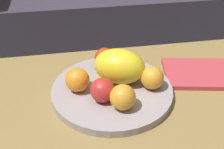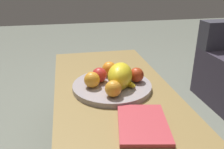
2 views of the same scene
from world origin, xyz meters
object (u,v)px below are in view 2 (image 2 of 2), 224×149
melon_large_front (120,75)px  apple_front (99,75)px  orange_right (109,69)px  apple_left (136,75)px  magazine (143,124)px  banana_bunch (124,80)px  orange_left (113,89)px  fruit_bowl (112,86)px  coffee_table (114,98)px  orange_front (92,80)px

melon_large_front → apple_front: melon_large_front is taller
orange_right → apple_left: bearing=48.7°
orange_right → magazine: orange_right is taller
orange_right → banana_bunch: orange_right is taller
orange_left → magazine: size_ratio=0.29×
melon_large_front → apple_front: bearing=-127.4°
orange_left → fruit_bowl: bearing=170.9°
orange_right → apple_left: size_ratio=1.04×
coffee_table → fruit_bowl: size_ratio=3.22×
fruit_bowl → orange_right: (-0.11, 0.01, 0.05)m
melon_large_front → orange_left: bearing=-29.2°
fruit_bowl → orange_front: size_ratio=5.13×
orange_left → orange_right: orange_right is taller
apple_front → orange_left: bearing=12.6°
orange_front → fruit_bowl: bearing=98.9°
orange_front → apple_left: bearing=94.9°
orange_right → apple_left: orange_right is taller
melon_large_front → apple_front: (-0.07, -0.09, -0.02)m
apple_left → banana_bunch: size_ratio=0.46×
orange_front → magazine: 0.35m
coffee_table → orange_right: bearing=-179.5°
coffee_table → apple_front: apple_front is taller
banana_bunch → magazine: banana_bunch is taller
banana_bunch → magazine: size_ratio=0.63×
melon_large_front → fruit_bowl: bearing=-132.0°
coffee_table → orange_left: size_ratio=16.94×
fruit_bowl → apple_front: 0.08m
apple_left → orange_left: bearing=-48.5°
banana_bunch → orange_right: bearing=-160.1°
melon_large_front → apple_left: (-0.03, 0.09, -0.02)m
apple_left → magazine: bearing=-12.6°
apple_left → coffee_table: bearing=-81.6°
fruit_bowl → orange_front: 0.11m
orange_left → apple_left: size_ratio=1.01×
coffee_table → orange_left: (0.11, -0.03, 0.11)m
melon_large_front → orange_left: size_ratio=2.25×
fruit_bowl → orange_left: (0.12, -0.02, 0.05)m
orange_right → fruit_bowl: bearing=-3.6°
coffee_table → fruit_bowl: (-0.01, -0.01, 0.06)m
coffee_table → fruit_bowl: 0.06m
orange_right → banana_bunch: (0.13, 0.05, -0.01)m
banana_bunch → magazine: bearing=-0.7°
melon_large_front → apple_left: bearing=109.9°
orange_right → magazine: bearing=5.8°
apple_front → melon_large_front: bearing=52.6°
melon_large_front → magazine: (0.29, 0.02, -0.07)m
orange_left → coffee_table: bearing=166.0°
coffee_table → banana_bunch: size_ratio=7.87×
banana_bunch → magazine: 0.30m
orange_left → apple_left: same height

